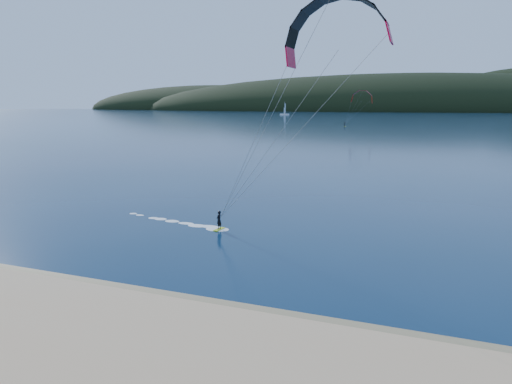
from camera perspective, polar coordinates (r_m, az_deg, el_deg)
ground at (r=22.20m, az=-20.63°, el=-16.70°), size 1800.00×1800.00×0.00m
wet_sand at (r=25.35m, az=-13.79°, el=-12.63°), size 220.00×2.50×0.10m
headland at (r=759.96m, az=20.10°, el=9.38°), size 1200.00×310.00×140.00m
kitesurfer_near at (r=28.59m, az=8.59°, el=15.39°), size 24.19×8.11×16.38m
kitesurfer_far at (r=208.77m, az=12.88°, el=10.87°), size 13.19×8.58×14.58m
sailboat at (r=440.77m, az=3.55°, el=9.57°), size 8.54×5.61×12.39m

